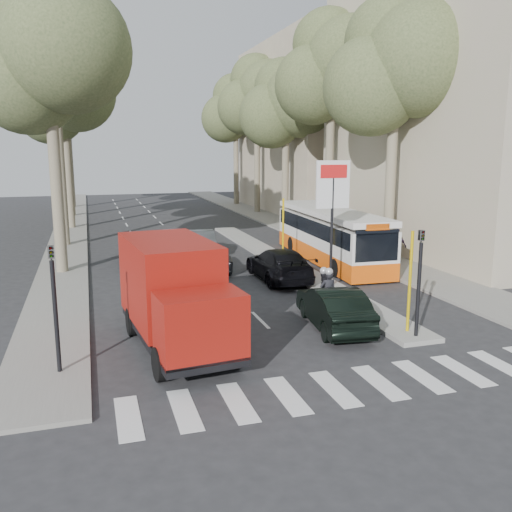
# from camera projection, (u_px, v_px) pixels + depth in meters

# --- Properties ---
(ground) EXTENTS (120.00, 120.00, 0.00)m
(ground) POSITION_uv_depth(u_px,v_px,m) (304.00, 335.00, 17.93)
(ground) COLOR #28282B
(ground) RESTS_ON ground
(sidewalk_right) EXTENTS (3.20, 70.00, 0.12)m
(sidewalk_right) POSITION_uv_depth(u_px,v_px,m) (286.00, 224.00, 43.84)
(sidewalk_right) COLOR gray
(sidewalk_right) RESTS_ON ground
(median_left) EXTENTS (2.40, 64.00, 0.12)m
(median_left) POSITION_uv_depth(u_px,v_px,m) (71.00, 228.00, 41.81)
(median_left) COLOR gray
(median_left) RESTS_ON ground
(traffic_island) EXTENTS (1.50, 26.00, 0.16)m
(traffic_island) POSITION_uv_depth(u_px,v_px,m) (283.00, 262.00, 29.16)
(traffic_island) COLOR gray
(traffic_island) RESTS_ON ground
(building_near) EXTENTS (11.00, 18.00, 18.00)m
(building_near) POSITION_uv_depth(u_px,v_px,m) (473.00, 98.00, 31.93)
(building_near) COLOR #B1A08D
(building_near) RESTS_ON ground
(building_far) EXTENTS (11.00, 20.00, 16.00)m
(building_far) POSITION_uv_depth(u_px,v_px,m) (321.00, 129.00, 52.73)
(building_far) COLOR #B7A88E
(building_far) RESTS_ON ground
(billboard) EXTENTS (1.50, 12.10, 5.60)m
(billboard) POSITION_uv_depth(u_px,v_px,m) (332.00, 206.00, 22.83)
(billboard) COLOR yellow
(billboard) RESTS_ON ground
(traffic_light_island) EXTENTS (0.16, 0.41, 3.60)m
(traffic_light_island) POSITION_uv_depth(u_px,v_px,m) (420.00, 265.00, 16.99)
(traffic_light_island) COLOR black
(traffic_light_island) RESTS_ON ground
(traffic_light_left) EXTENTS (0.16, 0.41, 3.60)m
(traffic_light_left) POSITION_uv_depth(u_px,v_px,m) (54.00, 287.00, 14.29)
(traffic_light_left) COLOR black
(traffic_light_left) RESTS_ON ground
(tree_l_a) EXTENTS (7.40, 7.20, 14.10)m
(tree_l_a) POSITION_uv_depth(u_px,v_px,m) (50.00, 54.00, 24.96)
(tree_l_a) COLOR #6B604C
(tree_l_a) RESTS_ON ground
(tree_l_b) EXTENTS (7.40, 7.20, 14.88)m
(tree_l_b) POSITION_uv_depth(u_px,v_px,m) (56.00, 63.00, 32.29)
(tree_l_b) COLOR #6B604C
(tree_l_b) RESTS_ON ground
(tree_l_c) EXTENTS (7.40, 7.20, 13.71)m
(tree_l_c) POSITION_uv_depth(u_px,v_px,m) (65.00, 94.00, 40.04)
(tree_l_c) COLOR #6B604C
(tree_l_c) RESTS_ON ground
(tree_l_d) EXTENTS (7.40, 7.20, 15.66)m
(tree_l_d) POSITION_uv_depth(u_px,v_px,m) (65.00, 82.00, 47.17)
(tree_l_d) COLOR #6B604C
(tree_l_d) RESTS_ON ground
(tree_l_e) EXTENTS (7.40, 7.20, 14.49)m
(tree_l_e) POSITION_uv_depth(u_px,v_px,m) (68.00, 102.00, 54.84)
(tree_l_e) COLOR #6B604C
(tree_l_e) RESTS_ON ground
(tree_r_a) EXTENTS (7.40, 7.20, 14.10)m
(tree_r_a) POSITION_uv_depth(u_px,v_px,m) (397.00, 64.00, 28.04)
(tree_r_a) COLOR #6B604C
(tree_r_a) RESTS_ON ground
(tree_r_b) EXTENTS (7.40, 7.20, 15.27)m
(tree_r_b) POSITION_uv_depth(u_px,v_px,m) (333.00, 65.00, 35.36)
(tree_r_b) COLOR #6B604C
(tree_r_b) RESTS_ON ground
(tree_r_c) EXTENTS (7.40, 7.20, 13.32)m
(tree_r_c) POSITION_uv_depth(u_px,v_px,m) (287.00, 102.00, 43.13)
(tree_r_c) COLOR #6B604C
(tree_r_c) RESTS_ON ground
(tree_r_d) EXTENTS (7.40, 7.20, 14.88)m
(tree_r_d) POSITION_uv_depth(u_px,v_px,m) (258.00, 94.00, 50.38)
(tree_r_d) COLOR #6B604C
(tree_r_d) RESTS_ON ground
(tree_r_e) EXTENTS (7.40, 7.20, 14.10)m
(tree_r_e) POSITION_uv_depth(u_px,v_px,m) (237.00, 108.00, 58.04)
(tree_r_e) COLOR #6B604C
(tree_r_e) RESTS_ON ground
(silver_hatchback) EXTENTS (1.65, 4.03, 1.37)m
(silver_hatchback) POSITION_uv_depth(u_px,v_px,m) (208.00, 297.00, 20.03)
(silver_hatchback) COLOR #95999D
(silver_hatchback) RESTS_ON ground
(dark_hatchback) EXTENTS (2.07, 4.58, 1.46)m
(dark_hatchback) POSITION_uv_depth(u_px,v_px,m) (334.00, 307.00, 18.56)
(dark_hatchback) COLOR black
(dark_hatchback) RESTS_ON ground
(queue_car_a) EXTENTS (2.51, 5.29, 1.46)m
(queue_car_a) POSITION_uv_depth(u_px,v_px,m) (198.00, 255.00, 27.58)
(queue_car_a) COLOR #44454A
(queue_car_a) RESTS_ON ground
(queue_car_b) EXTENTS (2.17, 5.20, 1.50)m
(queue_car_b) POSITION_uv_depth(u_px,v_px,m) (279.00, 264.00, 25.39)
(queue_car_b) COLOR black
(queue_car_b) RESTS_ON ground
(queue_car_c) EXTENTS (1.74, 4.16, 1.40)m
(queue_car_c) POSITION_uv_depth(u_px,v_px,m) (172.00, 238.00, 32.99)
(queue_car_c) COLOR #A8ABB0
(queue_car_c) RESTS_ON ground
(queue_car_d) EXTENTS (2.02, 4.58, 1.46)m
(queue_car_d) POSITION_uv_depth(u_px,v_px,m) (200.00, 242.00, 31.70)
(queue_car_d) COLOR #505458
(queue_car_d) RESTS_ON ground
(queue_car_e) EXTENTS (2.22, 4.74, 1.34)m
(queue_car_e) POSITION_uv_depth(u_px,v_px,m) (141.00, 249.00, 29.60)
(queue_car_e) COLOR black
(queue_car_e) RESTS_ON ground
(red_truck) EXTENTS (2.95, 6.39, 3.30)m
(red_truck) POSITION_uv_depth(u_px,v_px,m) (175.00, 293.00, 16.55)
(red_truck) COLOR black
(red_truck) RESTS_ON ground
(city_bus) EXTENTS (2.91, 11.08, 2.89)m
(city_bus) POSITION_uv_depth(u_px,v_px,m) (330.00, 234.00, 29.41)
(city_bus) COLOR #EF580D
(city_bus) RESTS_ON ground
(motorcycle) EXTENTS (0.80, 2.23, 1.90)m
(motorcycle) POSITION_uv_depth(u_px,v_px,m) (326.00, 294.00, 19.75)
(motorcycle) COLOR black
(motorcycle) RESTS_ON ground
(pedestrian_near) EXTENTS (0.99, 1.19, 1.83)m
(pedestrian_near) POSITION_uv_depth(u_px,v_px,m) (397.00, 246.00, 28.66)
(pedestrian_near) COLOR #483652
(pedestrian_near) RESTS_ON sidewalk_right
(pedestrian_far) EXTENTS (1.20, 0.60, 1.81)m
(pedestrian_far) POSITION_uv_depth(u_px,v_px,m) (380.00, 242.00, 29.74)
(pedestrian_far) COLOR brown
(pedestrian_far) RESTS_ON sidewalk_right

